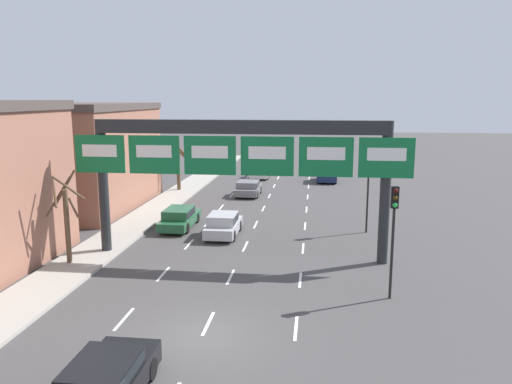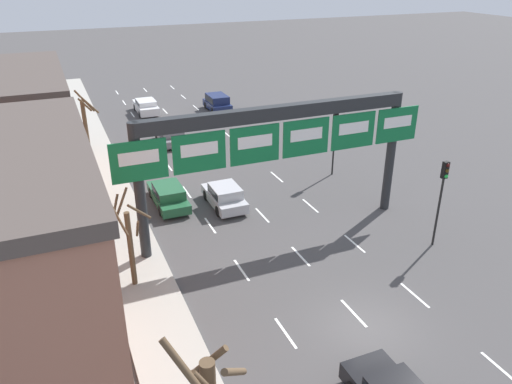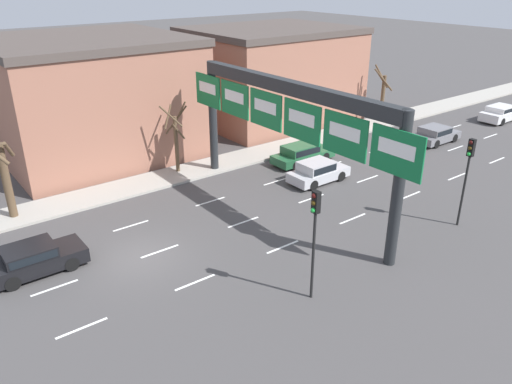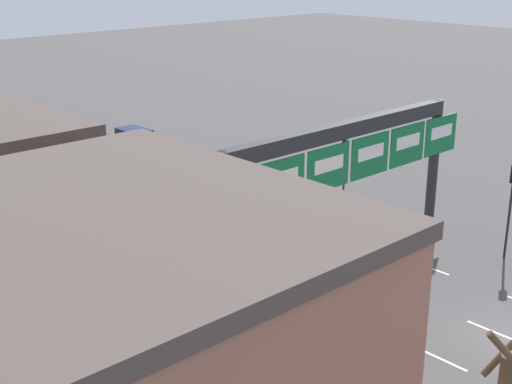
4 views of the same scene
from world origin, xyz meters
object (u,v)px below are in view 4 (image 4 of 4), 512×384
suv_navy (134,138)px  tree_bare_third (239,290)px  traffic_light_near_gantry (345,150)px  car_grey (115,184)px  car_white (40,152)px  sign_gantry (345,158)px  car_silver (257,240)px  car_green (188,249)px  tree_bare_second (5,172)px  traffic_light_mid_block (512,193)px

suv_navy → tree_bare_third: (-13.50, -27.41, 1.68)m
traffic_light_near_gantry → car_grey: bearing=129.2°
car_white → traffic_light_near_gantry: (9.07, -21.03, 2.66)m
sign_gantry → car_silver: bearing=111.8°
car_green → suv_navy: size_ratio=1.19×
car_silver → sign_gantry: bearing=-68.2°
sign_gantry → traffic_light_near_gantry: (7.17, 5.97, -2.17)m
tree_bare_second → sign_gantry: bearing=-65.5°
suv_navy → traffic_light_near_gantry: 19.55m
traffic_light_near_gantry → tree_bare_second: 19.80m
tree_bare_second → tree_bare_third: size_ratio=1.05×
car_white → car_grey: bearing=-89.7°
car_green → car_white: 21.52m
car_green → car_white: bearing=82.2°
sign_gantry → car_grey: bearing=96.2°
car_grey → tree_bare_second: 6.84m
car_silver → suv_navy: suv_navy is taller
car_grey → traffic_light_near_gantry: traffic_light_near_gantry is taller
suv_navy → tree_bare_second: size_ratio=0.80×
car_green → traffic_light_mid_block: 16.05m
suv_navy → tree_bare_second: 15.18m
car_green → traffic_light_mid_block: traffic_light_mid_block is taller
sign_gantry → car_white: 27.50m
car_green → car_grey: (2.98, 11.36, -0.02)m
car_grey → car_silver: car_silver is taller
car_grey → tree_bare_third: 20.40m
suv_navy → tree_bare_third: 30.60m
car_white → tree_bare_second: size_ratio=0.92×
car_silver → traffic_light_mid_block: size_ratio=0.84×
car_grey → traffic_light_mid_block: size_ratio=0.83×
sign_gantry → traffic_light_near_gantry: 9.58m
car_grey → sign_gantry: bearing=-83.8°
sign_gantry → tree_bare_second: size_ratio=3.53×
sign_gantry → car_green: sign_gantry is taller
sign_gantry → traffic_light_near_gantry: size_ratio=3.62×
car_grey → car_silver: bearing=-89.1°
car_grey → traffic_light_mid_block: bearing=-67.5°
car_white → car_silver: bearing=-89.4°
sign_gantry → traffic_light_mid_block: (7.14, -4.65, -2.15)m
traffic_light_near_gantry → car_silver: bearing=-168.3°
car_silver → tree_bare_third: bearing=-137.1°
traffic_light_near_gantry → tree_bare_third: (-15.62, -8.14, -0.84)m
car_grey → traffic_light_mid_block: traffic_light_mid_block is taller
sign_gantry → car_green: bearing=130.4°
car_grey → tree_bare_second: size_ratio=0.81×
suv_navy → car_grey: bearing=-130.1°
traffic_light_mid_block → car_white: bearing=105.9°
tree_bare_second → tree_bare_third: tree_bare_second is taller
suv_navy → sign_gantry: bearing=-101.3°
suv_navy → tree_bare_third: size_ratio=0.84×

